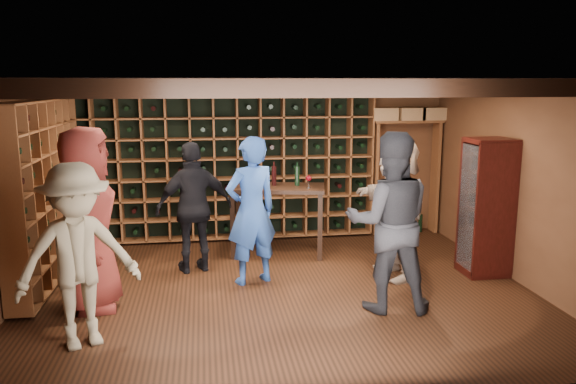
{
  "coord_description": "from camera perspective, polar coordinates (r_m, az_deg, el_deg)",
  "views": [
    {
      "loc": [
        -0.86,
        -6.38,
        2.47
      ],
      "look_at": [
        0.13,
        0.2,
        1.17
      ],
      "focal_mm": 35.0,
      "sensor_mm": 36.0,
      "label": 1
    }
  ],
  "objects": [
    {
      "name": "ground",
      "position": [
        6.9,
        -0.84,
        -9.9
      ],
      "size": [
        6.0,
        6.0,
        0.0
      ],
      "primitive_type": "plane",
      "color": "#32190E",
      "rests_on": "ground"
    },
    {
      "name": "room_shell",
      "position": [
        6.49,
        -0.96,
        10.64
      ],
      "size": [
        6.0,
        6.0,
        6.0
      ],
      "color": "brown",
      "rests_on": "ground"
    },
    {
      "name": "wine_rack_back",
      "position": [
        8.82,
        -6.31,
        2.41
      ],
      "size": [
        4.65,
        0.3,
        2.2
      ],
      "color": "brown",
      "rests_on": "ground"
    },
    {
      "name": "wine_rack_left",
      "position": [
        7.59,
        -23.47,
        0.14
      ],
      "size": [
        0.3,
        2.65,
        2.2
      ],
      "color": "brown",
      "rests_on": "ground"
    },
    {
      "name": "crate_shelf",
      "position": [
        9.34,
        12.01,
        5.31
      ],
      "size": [
        1.2,
        0.32,
        2.07
      ],
      "color": "brown",
      "rests_on": "ground"
    },
    {
      "name": "display_cabinet",
      "position": [
        7.66,
        19.47,
        -1.72
      ],
      "size": [
        0.55,
        0.5,
        1.75
      ],
      "color": "#380E0B",
      "rests_on": "ground"
    },
    {
      "name": "man_blue_shirt",
      "position": [
        6.91,
        -3.74,
        -1.92
      ],
      "size": [
        0.79,
        0.66,
        1.84
      ],
      "primitive_type": "imported",
      "rotation": [
        0.0,
        0.0,
        3.52
      ],
      "color": "navy",
      "rests_on": "ground"
    },
    {
      "name": "man_grey_suit",
      "position": [
        6.17,
        10.25,
        -3.05
      ],
      "size": [
        1.07,
        0.9,
        1.97
      ],
      "primitive_type": "imported",
      "rotation": [
        0.0,
        0.0,
        2.97
      ],
      "color": "black",
      "rests_on": "ground"
    },
    {
      "name": "guest_red_floral",
      "position": [
        6.45,
        -19.67,
        -2.67
      ],
      "size": [
        0.7,
        1.02,
        2.02
      ],
      "primitive_type": "imported",
      "rotation": [
        0.0,
        0.0,
        1.63
      ],
      "color": "maroon",
      "rests_on": "ground"
    },
    {
      "name": "guest_woman_black",
      "position": [
        7.43,
        -9.49,
        -1.57
      ],
      "size": [
        1.09,
        0.67,
        1.72
      ],
      "primitive_type": "imported",
      "rotation": [
        0.0,
        0.0,
        3.41
      ],
      "color": "black",
      "rests_on": "ground"
    },
    {
      "name": "guest_khaki",
      "position": [
        5.6,
        -20.58,
        -6.14
      ],
      "size": [
        1.31,
        1.06,
        1.76
      ],
      "primitive_type": "imported",
      "rotation": [
        0.0,
        0.0,
        0.42
      ],
      "color": "#83755A",
      "rests_on": "ground"
    },
    {
      "name": "guest_beige",
      "position": [
        7.26,
        10.99,
        -1.56
      ],
      "size": [
        0.67,
        1.72,
        1.81
      ],
      "primitive_type": "imported",
      "rotation": [
        0.0,
        0.0,
        4.8
      ],
      "color": "tan",
      "rests_on": "ground"
    },
    {
      "name": "tasting_table",
      "position": [
        8.06,
        -1.08,
        -0.32
      ],
      "size": [
        1.45,
        0.93,
        1.29
      ],
      "rotation": [
        0.0,
        0.0,
        -0.21
      ],
      "color": "black",
      "rests_on": "ground"
    }
  ]
}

